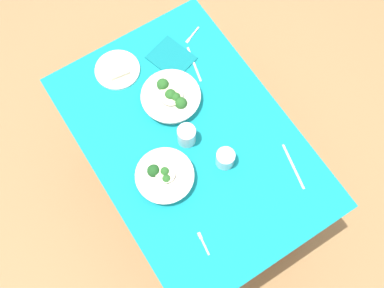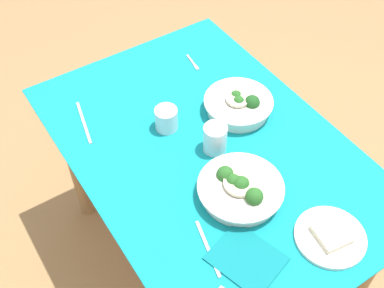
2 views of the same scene
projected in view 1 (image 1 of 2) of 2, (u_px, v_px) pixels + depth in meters
The scene contains 12 objects.
ground_plane at pixel (191, 187), 2.75m from camera, with size 6.00×6.00×0.00m, color #9E7547.
dining_table at pixel (191, 150), 2.18m from camera, with size 1.25×0.85×0.74m.
broccoli_bowl_far at pixel (164, 176), 1.97m from camera, with size 0.25×0.25×0.09m.
broccoli_bowl_near at pixel (171, 97), 2.10m from camera, with size 0.27×0.27×0.09m.
bread_side_plate at pixel (117, 69), 2.18m from camera, with size 0.21×0.21×0.03m.
water_glass_center at pixel (225, 158), 1.99m from camera, with size 0.08×0.08×0.08m, color silver.
water_glass_side at pixel (187, 135), 2.01m from camera, with size 0.08×0.08×0.10m, color silver.
fork_by_far_bowl at pixel (203, 242), 1.90m from camera, with size 0.10×0.02×0.00m.
fork_by_near_bowl at pixel (192, 36), 2.25m from camera, with size 0.05×0.10×0.00m.
table_knife_left at pixel (194, 64), 2.20m from camera, with size 0.19×0.01×0.00m, color #B7B7BC.
table_knife_right at pixel (293, 167), 2.02m from camera, with size 0.21×0.01×0.00m, color #B7B7BC.
napkin_folded_upper at pixel (171, 58), 2.21m from camera, with size 0.19×0.16×0.01m, color #0F777D.
Camera 1 is at (-0.64, 0.41, 2.66)m, focal length 44.36 mm.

